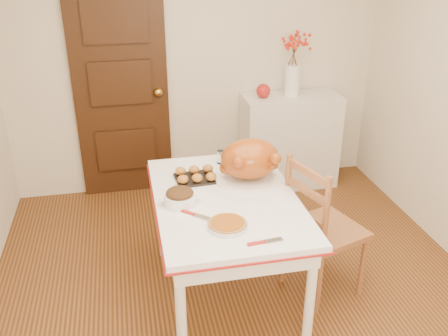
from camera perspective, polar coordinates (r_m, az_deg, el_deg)
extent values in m
cube|color=#41250C|center=(3.46, 2.63, -16.45)|extent=(3.50, 4.00, 0.00)
cube|color=beige|center=(4.66, -3.29, 12.30)|extent=(3.50, 0.00, 2.50)
cube|color=black|center=(4.63, -11.85, 8.92)|extent=(0.85, 0.06, 2.06)
cube|color=silver|center=(4.90, 7.57, 3.13)|extent=(0.92, 0.41, 0.92)
sphere|color=#A51B18|center=(4.64, 4.57, 8.90)|extent=(0.13, 0.13, 0.13)
cylinder|color=#8D4811|center=(2.81, 0.39, -6.50)|extent=(0.26, 0.26, 0.05)
cylinder|color=white|center=(3.57, -0.37, 1.28)|extent=(0.07, 0.07, 0.10)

